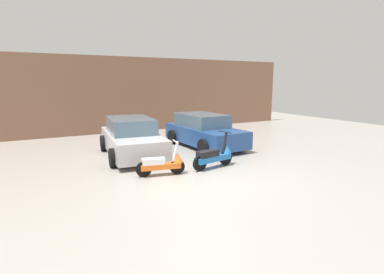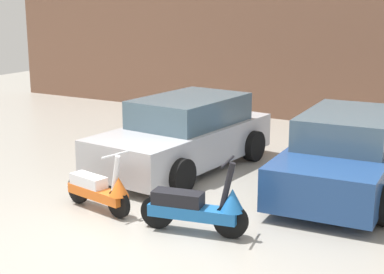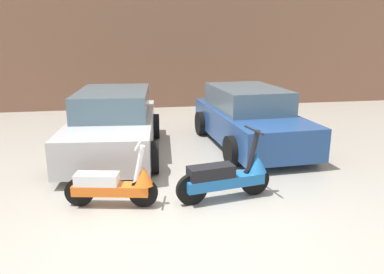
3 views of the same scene
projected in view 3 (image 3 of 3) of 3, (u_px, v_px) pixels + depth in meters
The scene contains 6 objects.
ground_plane at pixel (193, 222), 4.91m from camera, with size 28.00×28.00×0.00m, color #9E998E.
wall_back at pixel (149, 51), 12.24m from camera, with size 19.60×0.12×3.73m, color #845B47.
scooter_front_left at pixel (115, 185), 5.30m from camera, with size 1.32×0.55×0.93m.
scooter_front_right at pixel (229, 175), 5.54m from camera, with size 1.48×0.60×1.04m.
car_rear_left at pixel (114, 124), 7.65m from camera, with size 2.11×3.93×1.29m.
car_rear_center at pixel (249, 118), 8.25m from camera, with size 1.97×3.82×1.27m.
Camera 3 is at (-0.78, -4.37, 2.37)m, focal length 35.00 mm.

